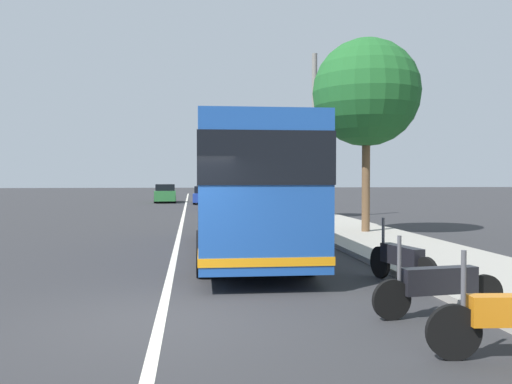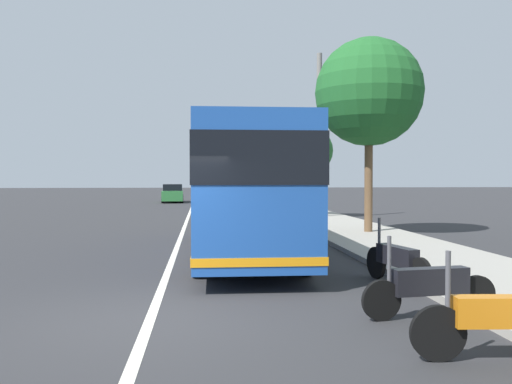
{
  "view_description": "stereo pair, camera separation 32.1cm",
  "coord_description": "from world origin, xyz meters",
  "px_view_note": "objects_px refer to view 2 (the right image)",
  "views": [
    {
      "loc": [
        -8.08,
        -0.47,
        2.11
      ],
      "look_at": [
        7.51,
        -2.35,
        1.7
      ],
      "focal_mm": 37.48,
      "sensor_mm": 36.0,
      "label": 1
    },
    {
      "loc": [
        -8.12,
        -0.78,
        2.11
      ],
      "look_at": [
        7.51,
        -2.35,
        1.7
      ],
      "focal_mm": 37.48,
      "sensor_mm": 36.0,
      "label": 2
    }
  ],
  "objects_px": {
    "motorcycle_angled": "(397,261)",
    "roadside_tree_mid_block": "(369,93)",
    "car_far_distant": "(173,194)",
    "car_ahead_same_lane": "(223,199)",
    "motorcycle_by_tree": "(500,320)",
    "roadside_tree_far_block": "(309,152)",
    "utility_pole": "(319,137)",
    "car_side_street": "(213,195)",
    "car_behind_bus": "(213,193)",
    "motorcycle_mid_row": "(430,286)",
    "coach_bus": "(243,184)"
  },
  "relations": [
    {
      "from": "roadside_tree_mid_block",
      "to": "car_ahead_same_lane",
      "type": "bearing_deg",
      "value": 14.78
    },
    {
      "from": "motorcycle_mid_row",
      "to": "motorcycle_angled",
      "type": "relative_size",
      "value": 0.99
    },
    {
      "from": "car_behind_bus",
      "to": "car_ahead_same_lane",
      "type": "bearing_deg",
      "value": -179.1
    },
    {
      "from": "motorcycle_by_tree",
      "to": "motorcycle_angled",
      "type": "height_order",
      "value": "motorcycle_angled"
    },
    {
      "from": "car_ahead_same_lane",
      "to": "car_behind_bus",
      "type": "height_order",
      "value": "car_behind_bus"
    },
    {
      "from": "car_behind_bus",
      "to": "roadside_tree_far_block",
      "type": "distance_m",
      "value": 24.06
    },
    {
      "from": "car_far_distant",
      "to": "utility_pole",
      "type": "distance_m",
      "value": 22.06
    },
    {
      "from": "motorcycle_angled",
      "to": "roadside_tree_mid_block",
      "type": "height_order",
      "value": "roadside_tree_mid_block"
    },
    {
      "from": "motorcycle_by_tree",
      "to": "motorcycle_mid_row",
      "type": "relative_size",
      "value": 0.96
    },
    {
      "from": "car_behind_bus",
      "to": "car_far_distant",
      "type": "bearing_deg",
      "value": 139.58
    },
    {
      "from": "motorcycle_mid_row",
      "to": "car_far_distant",
      "type": "relative_size",
      "value": 0.46
    },
    {
      "from": "roadside_tree_far_block",
      "to": "utility_pole",
      "type": "relative_size",
      "value": 0.57
    },
    {
      "from": "car_far_distant",
      "to": "car_ahead_same_lane",
      "type": "bearing_deg",
      "value": 19.44
    },
    {
      "from": "roadside_tree_far_block",
      "to": "roadside_tree_mid_block",
      "type": "bearing_deg",
      "value": -177.03
    },
    {
      "from": "motorcycle_by_tree",
      "to": "utility_pole",
      "type": "height_order",
      "value": "utility_pole"
    },
    {
      "from": "roadside_tree_mid_block",
      "to": "car_side_street",
      "type": "bearing_deg",
      "value": 11.82
    },
    {
      "from": "utility_pole",
      "to": "car_behind_bus",
      "type": "bearing_deg",
      "value": 11.57
    },
    {
      "from": "coach_bus",
      "to": "motorcycle_mid_row",
      "type": "relative_size",
      "value": 4.91
    },
    {
      "from": "motorcycle_angled",
      "to": "car_behind_bus",
      "type": "height_order",
      "value": "car_behind_bus"
    },
    {
      "from": "coach_bus",
      "to": "roadside_tree_mid_block",
      "type": "height_order",
      "value": "roadside_tree_mid_block"
    },
    {
      "from": "roadside_tree_mid_block",
      "to": "car_behind_bus",
      "type": "bearing_deg",
      "value": 9.04
    },
    {
      "from": "motorcycle_mid_row",
      "to": "motorcycle_by_tree",
      "type": "bearing_deg",
      "value": 82.86
    },
    {
      "from": "motorcycle_angled",
      "to": "utility_pole",
      "type": "bearing_deg",
      "value": -19.03
    },
    {
      "from": "coach_bus",
      "to": "roadside_tree_mid_block",
      "type": "bearing_deg",
      "value": -48.09
    },
    {
      "from": "car_behind_bus",
      "to": "roadside_tree_far_block",
      "type": "height_order",
      "value": "roadside_tree_far_block"
    },
    {
      "from": "motorcycle_mid_row",
      "to": "motorcycle_angled",
      "type": "height_order",
      "value": "motorcycle_angled"
    },
    {
      "from": "car_far_distant",
      "to": "roadside_tree_mid_block",
      "type": "distance_m",
      "value": 29.49
    },
    {
      "from": "motorcycle_by_tree",
      "to": "roadside_tree_far_block",
      "type": "height_order",
      "value": "roadside_tree_far_block"
    },
    {
      "from": "motorcycle_mid_row",
      "to": "utility_pole",
      "type": "xyz_separation_m",
      "value": [
        19.18,
        -2.53,
        3.76
      ]
    },
    {
      "from": "motorcycle_by_tree",
      "to": "car_far_distant",
      "type": "relative_size",
      "value": 0.44
    },
    {
      "from": "roadside_tree_far_block",
      "to": "car_ahead_same_lane",
      "type": "bearing_deg",
      "value": 25.22
    },
    {
      "from": "car_ahead_same_lane",
      "to": "roadside_tree_far_block",
      "type": "distance_m",
      "value": 10.24
    },
    {
      "from": "car_behind_bus",
      "to": "car_side_street",
      "type": "bearing_deg",
      "value": 178.15
    },
    {
      "from": "utility_pole",
      "to": "roadside_tree_far_block",
      "type": "bearing_deg",
      "value": 19.55
    },
    {
      "from": "coach_bus",
      "to": "motorcycle_angled",
      "type": "xyz_separation_m",
      "value": [
        -4.71,
        -2.67,
        -1.45
      ]
    },
    {
      "from": "coach_bus",
      "to": "utility_pole",
      "type": "relative_size",
      "value": 1.27
    },
    {
      "from": "car_side_street",
      "to": "roadside_tree_mid_block",
      "type": "distance_m",
      "value": 25.92
    },
    {
      "from": "car_side_street",
      "to": "roadside_tree_mid_block",
      "type": "bearing_deg",
      "value": -164.26
    },
    {
      "from": "motorcycle_mid_row",
      "to": "roadside_tree_far_block",
      "type": "height_order",
      "value": "roadside_tree_far_block"
    },
    {
      "from": "car_side_street",
      "to": "utility_pole",
      "type": "relative_size",
      "value": 0.57
    },
    {
      "from": "car_side_street",
      "to": "utility_pole",
      "type": "xyz_separation_m",
      "value": [
        -17.18,
        -5.1,
        3.54
      ]
    },
    {
      "from": "motorcycle_angled",
      "to": "roadside_tree_far_block",
      "type": "xyz_separation_m",
      "value": [
        17.71,
        -1.83,
        3.0
      ]
    },
    {
      "from": "motorcycle_angled",
      "to": "roadside_tree_far_block",
      "type": "distance_m",
      "value": 18.05
    },
    {
      "from": "roadside_tree_far_block",
      "to": "motorcycle_by_tree",
      "type": "bearing_deg",
      "value": 174.26
    },
    {
      "from": "car_ahead_same_lane",
      "to": "roadside_tree_mid_block",
      "type": "bearing_deg",
      "value": -164.88
    },
    {
      "from": "car_far_distant",
      "to": "car_behind_bus",
      "type": "height_order",
      "value": "car_far_distant"
    },
    {
      "from": "coach_bus",
      "to": "car_ahead_same_lane",
      "type": "bearing_deg",
      "value": 0.19
    },
    {
      "from": "car_side_street",
      "to": "roadside_tree_far_block",
      "type": "xyz_separation_m",
      "value": [
        -16.27,
        -4.78,
        2.8
      ]
    },
    {
      "from": "motorcycle_by_tree",
      "to": "car_far_distant",
      "type": "xyz_separation_m",
      "value": [
        41.14,
        6.0,
        0.27
      ]
    },
    {
      "from": "coach_bus",
      "to": "car_ahead_same_lane",
      "type": "xyz_separation_m",
      "value": [
        21.9,
        -0.31,
        -1.27
      ]
    }
  ]
}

